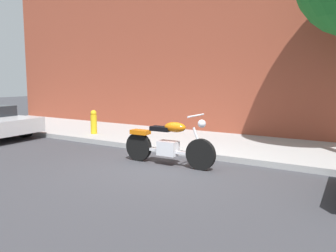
{
  "coord_description": "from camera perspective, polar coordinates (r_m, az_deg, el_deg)",
  "views": [
    {
      "loc": [
        4.1,
        -6.22,
        1.91
      ],
      "look_at": [
        -0.13,
        0.31,
        0.88
      ],
      "focal_mm": 38.33,
      "sensor_mm": 36.0,
      "label": 1
    }
  ],
  "objects": [
    {
      "name": "ground_plane",
      "position": [
        7.69,
        -0.44,
        -6.81
      ],
      "size": [
        60.0,
        60.0,
        0.0
      ],
      "primitive_type": "plane",
      "color": "#38383D"
    },
    {
      "name": "sidewalk",
      "position": [
        10.18,
        8.66,
        -2.92
      ],
      "size": [
        21.87,
        3.27,
        0.14
      ],
      "primitive_type": "cube",
      "color": "#9D9D9D",
      "rests_on": "ground"
    },
    {
      "name": "fire_hydrant",
      "position": [
        11.76,
        -11.72,
        0.31
      ],
      "size": [
        0.2,
        0.2,
        0.91
      ],
      "color": "gold",
      "rests_on": "ground"
    },
    {
      "name": "building_facade",
      "position": [
        11.98,
        13.0,
        18.34
      ],
      "size": [
        21.87,
        0.5,
        8.37
      ],
      "primitive_type": "cube",
      "color": "brown",
      "rests_on": "ground"
    },
    {
      "name": "motorcycle",
      "position": [
        7.92,
        0.0,
        -2.84
      ],
      "size": [
        2.28,
        0.7,
        1.16
      ],
      "color": "black",
      "rests_on": "ground"
    }
  ]
}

